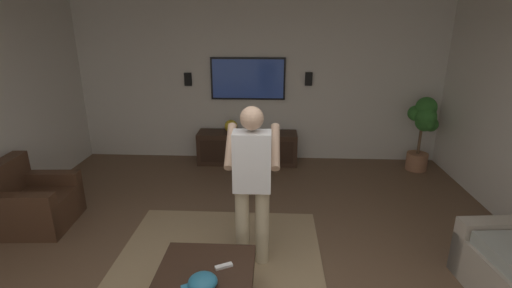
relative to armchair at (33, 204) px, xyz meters
name	(u,v)px	position (x,y,z in m)	size (l,w,h in m)	color
wall_back_tv	(259,81)	(2.54, -2.60, 1.10)	(0.10, 6.42, 2.75)	silver
armchair	(33,204)	(0.00, 0.00, 0.00)	(0.85, 0.86, 0.82)	#472D1E
media_console	(247,148)	(2.21, -2.42, 0.00)	(0.45, 1.70, 0.55)	#332116
tv	(248,79)	(2.45, -2.42, 1.15)	(0.05, 1.27, 0.71)	black
person_standing	(252,178)	(-0.57, -2.68, 0.65)	(0.53, 0.54, 1.64)	#C6B793
potted_plant_tall	(423,126)	(1.98, -5.26, 0.50)	(0.48, 0.54, 1.24)	#9E6B4C
bowl	(203,282)	(-1.48, -2.35, 0.17)	(0.23, 0.23, 0.10)	teal
remote_white	(224,266)	(-1.23, -2.48, 0.13)	(0.15, 0.04, 0.02)	white
vase_round	(231,126)	(2.20, -2.15, 0.38)	(0.22, 0.22, 0.22)	gold
wall_speaker_left	(309,79)	(2.46, -3.45, 1.15)	(0.06, 0.12, 0.22)	black
wall_speaker_right	(188,79)	(2.46, -1.39, 1.13)	(0.06, 0.12, 0.22)	black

